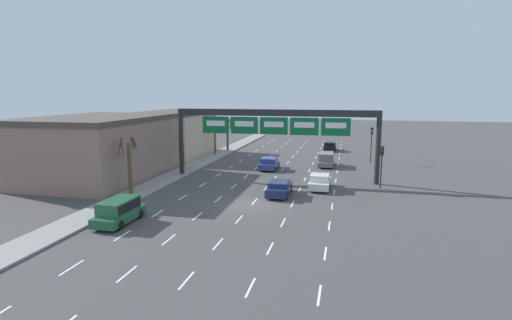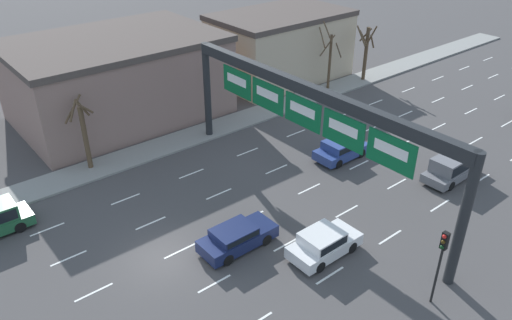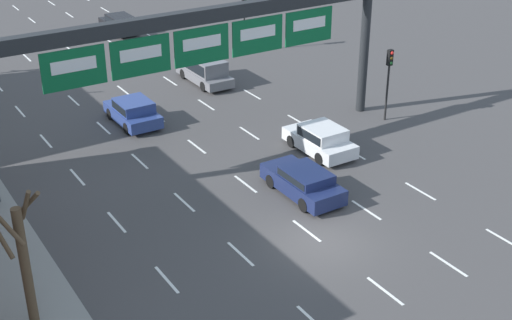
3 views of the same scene
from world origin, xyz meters
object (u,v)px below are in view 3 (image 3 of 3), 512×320
at_px(car_blue, 133,111).
at_px(car_black, 119,23).
at_px(tree_bare_second, 23,257).
at_px(sign_gantry, 199,40).
at_px(traffic_light_near_gantry, 244,7).
at_px(car_white, 321,139).
at_px(traffic_light_mid_block, 389,70).
at_px(car_navy, 303,181).
at_px(suv_grey, 205,69).

bearing_deg(car_blue, car_black, 69.90).
xyz_separation_m(car_black, tree_bare_second, (-16.67, -32.69, 2.19)).
bearing_deg(car_black, sign_gantry, -102.06).
distance_m(sign_gantry, traffic_light_near_gantry, 17.52).
bearing_deg(car_white, traffic_light_mid_block, 14.57).
relative_size(car_black, traffic_light_near_gantry, 0.92).
bearing_deg(traffic_light_mid_block, sign_gantry, 170.30).
bearing_deg(tree_bare_second, sign_gantry, 38.95).
height_order(car_navy, traffic_light_near_gantry, traffic_light_near_gantry).
bearing_deg(sign_gantry, car_black, 77.94).
height_order(sign_gantry, car_black, sign_gantry).
bearing_deg(tree_bare_second, car_black, 62.98).
bearing_deg(traffic_light_near_gantry, car_black, 121.08).
height_order(car_black, car_blue, car_blue).
relative_size(suv_grey, traffic_light_mid_block, 1.13).
distance_m(sign_gantry, tree_bare_second, 15.37).
distance_m(car_white, traffic_light_near_gantry, 18.00).
distance_m(car_white, car_navy, 4.75).
distance_m(car_blue, tree_bare_second, 18.10).
xyz_separation_m(traffic_light_near_gantry, tree_bare_second, (-22.53, -22.98, -0.39)).
relative_size(car_white, traffic_light_mid_block, 0.99).
relative_size(car_black, tree_bare_second, 0.82).
bearing_deg(suv_grey, car_black, 90.69).
relative_size(sign_gantry, suv_grey, 4.62).
bearing_deg(car_navy, car_black, 83.79).
bearing_deg(car_navy, traffic_light_near_gantry, 65.70).
bearing_deg(traffic_light_mid_block, traffic_light_near_gantry, 90.55).
height_order(suv_grey, car_black, suv_grey).
height_order(car_black, tree_bare_second, tree_bare_second).
height_order(sign_gantry, suv_grey, sign_gantry).
relative_size(car_blue, traffic_light_near_gantry, 0.88).
xyz_separation_m(suv_grey, car_blue, (-6.70, -3.83, -0.18)).
bearing_deg(sign_gantry, traffic_light_near_gantry, 51.32).
bearing_deg(traffic_light_near_gantry, car_navy, -114.30).
xyz_separation_m(sign_gantry, tree_bare_second, (-11.71, -9.47, -3.10)).
bearing_deg(car_navy, sign_gantry, 104.42).
bearing_deg(traffic_light_mid_block, car_navy, -152.67).
bearing_deg(traffic_light_near_gantry, car_white, -108.51).
height_order(sign_gantry, car_white, sign_gantry).
distance_m(car_black, car_navy, 30.05).
xyz_separation_m(car_white, traffic_light_near_gantry, (5.66, 16.89, 2.55)).
xyz_separation_m(car_navy, tree_bare_second, (-13.42, -2.81, 2.22)).
height_order(sign_gantry, car_blue, sign_gantry).
xyz_separation_m(car_white, tree_bare_second, (-16.87, -6.08, 2.15)).
distance_m(suv_grey, tree_bare_second, 25.22).
xyz_separation_m(sign_gantry, suv_grey, (5.13, 9.20, -5.09)).
distance_m(suv_grey, car_blue, 7.72).
height_order(car_blue, car_navy, car_blue).
xyz_separation_m(car_blue, traffic_light_near_gantry, (12.39, 8.14, 2.57)).
height_order(car_black, traffic_light_near_gantry, traffic_light_near_gantry).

